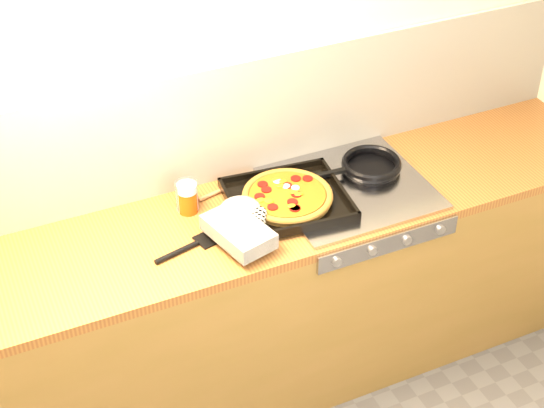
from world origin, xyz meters
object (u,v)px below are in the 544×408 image
tomato_can (187,196)px  juice_glass (188,198)px  pizza_on_tray (273,205)px  frying_pan (370,166)px

tomato_can → juice_glass: (-0.00, -0.02, 0.00)m
pizza_on_tray → frying_pan: 0.48m
pizza_on_tray → tomato_can: 0.33m
pizza_on_tray → juice_glass: (-0.29, 0.16, 0.02)m
pizza_on_tray → frying_pan: (0.47, 0.09, -0.01)m
juice_glass → tomato_can: bearing=79.3°
frying_pan → tomato_can: bearing=173.8°
pizza_on_tray → juice_glass: 0.33m
tomato_can → juice_glass: juice_glass is taller
pizza_on_tray → tomato_can: bearing=148.6°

